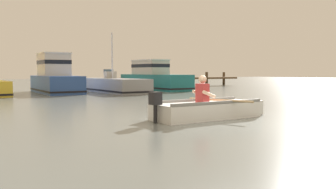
{
  "coord_description": "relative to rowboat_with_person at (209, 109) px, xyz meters",
  "views": [
    {
      "loc": [
        -5.77,
        -6.98,
        1.28
      ],
      "look_at": [
        0.06,
        2.96,
        0.55
      ],
      "focal_mm": 38.46,
      "sensor_mm": 36.0,
      "label": 1
    }
  ],
  "objects": [
    {
      "name": "moored_boat_teal",
      "position": [
        6.15,
        14.79,
        0.56
      ],
      "size": [
        2.46,
        6.89,
        2.16
      ],
      "color": "#1E727A",
      "rests_on": "ground"
    },
    {
      "name": "rowboat_with_person",
      "position": [
        0.0,
        0.0,
        0.0
      ],
      "size": [
        3.72,
        1.89,
        1.19
      ],
      "color": "white",
      "rests_on": "ground"
    },
    {
      "name": "moored_boat_grey",
      "position": [
        2.51,
        13.3,
        0.16
      ],
      "size": [
        2.27,
        6.73,
        3.73
      ],
      "color": "gray",
      "rests_on": "ground"
    },
    {
      "name": "wooden_dock",
      "position": [
        9.82,
        18.17,
        0.45
      ],
      "size": [
        13.04,
        1.64,
        1.38
      ],
      "color": "brown",
      "rests_on": "ground"
    },
    {
      "name": "ground_plane",
      "position": [
        -0.19,
        -0.96,
        -0.25
      ],
      "size": [
        120.0,
        120.0,
        0.0
      ],
      "primitive_type": "plane",
      "color": "slate"
    },
    {
      "name": "moored_boat_blue",
      "position": [
        -0.81,
        14.41,
        0.65
      ],
      "size": [
        2.07,
        5.55,
        2.44
      ],
      "color": "#2D519E",
      "rests_on": "ground"
    }
  ]
}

